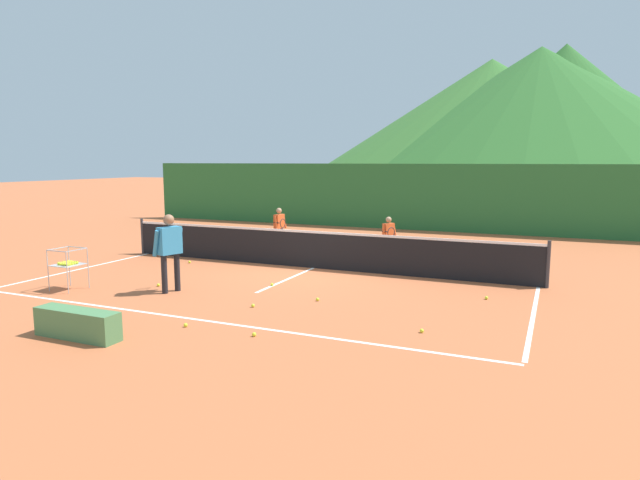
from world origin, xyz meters
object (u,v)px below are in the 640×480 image
(tennis_ball_8, at_px, (158,285))
(courtside_bench, at_px, (77,324))
(student_1, at_px, (389,233))
(tennis_ball_0, at_px, (253,306))
(tennis_net, at_px, (313,249))
(tennis_ball_3, at_px, (486,298))
(tennis_ball_4, at_px, (190,262))
(tennis_ball_2, at_px, (186,325))
(ball_cart, at_px, (68,263))
(tennis_ball_7, at_px, (254,334))
(instructor, at_px, (170,246))
(student_0, at_px, (279,224))
(tennis_ball_5, at_px, (318,299))
(tennis_ball_1, at_px, (272,284))
(tennis_ball_6, at_px, (422,331))

(tennis_ball_8, distance_m, courtside_bench, 3.58)
(student_1, distance_m, tennis_ball_0, 6.30)
(tennis_net, bearing_deg, tennis_ball_3, -19.07)
(tennis_ball_4, bearing_deg, tennis_ball_2, -53.72)
(ball_cart, height_order, tennis_ball_7, ball_cart)
(tennis_ball_2, relative_size, tennis_ball_7, 1.00)
(tennis_ball_2, relative_size, tennis_ball_8, 1.00)
(instructor, xyz_separation_m, student_1, (3.05, 5.83, -0.28))
(courtside_bench, bearing_deg, student_0, 97.95)
(tennis_ball_8, bearing_deg, instructor, -26.21)
(tennis_net, xyz_separation_m, tennis_ball_5, (1.47, -3.05, -0.47))
(tennis_ball_5, bearing_deg, tennis_net, 115.73)
(tennis_ball_1, relative_size, tennis_ball_7, 1.00)
(tennis_ball_4, bearing_deg, ball_cart, -97.78)
(tennis_ball_3, bearing_deg, tennis_ball_4, 174.01)
(tennis_ball_1, distance_m, tennis_ball_7, 3.55)
(tennis_ball_1, distance_m, tennis_ball_6, 4.33)
(tennis_ball_2, xyz_separation_m, tennis_ball_6, (3.71, 1.29, 0.00))
(instructor, xyz_separation_m, courtside_bench, (0.63, -3.06, -0.77))
(student_0, relative_size, tennis_ball_5, 18.87)
(ball_cart, xyz_separation_m, tennis_ball_6, (7.71, 0.09, -0.54))
(student_0, relative_size, tennis_ball_1, 18.87)
(student_1, height_order, tennis_ball_2, student_1)
(ball_cart, relative_size, tennis_ball_0, 13.22)
(tennis_net, relative_size, instructor, 6.83)
(tennis_ball_0, relative_size, tennis_ball_5, 1.00)
(tennis_ball_4, xyz_separation_m, tennis_ball_7, (4.82, -4.75, 0.00))
(tennis_ball_2, bearing_deg, ball_cart, 163.26)
(tennis_ball_4, relative_size, tennis_ball_5, 1.00)
(tennis_ball_2, xyz_separation_m, tennis_ball_3, (4.41, 3.94, 0.00))
(tennis_net, xyz_separation_m, tennis_ball_8, (-2.29, -3.30, -0.47))
(student_0, xyz_separation_m, tennis_ball_4, (-1.01, -3.33, -0.74))
(student_0, relative_size, tennis_ball_6, 18.87)
(tennis_ball_5, bearing_deg, tennis_ball_4, 154.52)
(tennis_ball_8, bearing_deg, tennis_ball_2, -42.36)
(tennis_net, relative_size, student_0, 8.84)
(ball_cart, height_order, tennis_ball_4, ball_cart)
(tennis_net, relative_size, tennis_ball_2, 166.81)
(student_1, relative_size, tennis_ball_3, 17.47)
(tennis_ball_2, height_order, courtside_bench, courtside_bench)
(ball_cart, bearing_deg, tennis_ball_6, 0.63)
(tennis_net, height_order, tennis_ball_7, tennis_net)
(tennis_ball_6, bearing_deg, tennis_ball_2, -160.89)
(tennis_ball_7, relative_size, tennis_ball_8, 1.00)
(tennis_ball_4, distance_m, tennis_ball_6, 8.02)
(tennis_ball_3, xyz_separation_m, tennis_ball_8, (-6.83, -1.74, 0.00))
(student_0, height_order, tennis_ball_7, student_0)
(tennis_net, xyz_separation_m, tennis_ball_1, (-0.00, -2.25, -0.47))
(student_0, bearing_deg, tennis_ball_8, -89.32)
(student_0, relative_size, tennis_ball_2, 18.87)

